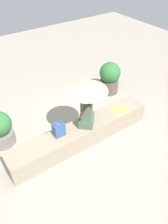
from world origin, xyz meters
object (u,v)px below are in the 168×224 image
(magazine, at_px, (120,110))
(planter_near, at_px, (110,77))
(planter_far, at_px, (0,129))
(parasol, at_px, (87,86))
(person_seated, at_px, (87,109))
(handbag_black, at_px, (59,129))

(magazine, relative_size, planter_near, 0.32)
(magazine, bearing_deg, planter_far, -13.94)
(parasol, height_order, planter_near, parasol)
(person_seated, relative_size, planter_near, 1.04)
(person_seated, distance_m, handbag_black, 0.67)
(planter_far, bearing_deg, parasol, 148.92)
(parasol, relative_size, planter_near, 1.17)
(planter_near, xyz_separation_m, planter_far, (3.09, 0.21, -0.07))
(person_seated, height_order, planter_near, person_seated)
(person_seated, xyz_separation_m, planter_near, (-1.58, -1.15, -0.36))
(parasol, relative_size, magazine, 3.63)
(person_seated, relative_size, handbag_black, 3.12)
(planter_near, bearing_deg, handbag_black, 26.28)
(planter_near, height_order, planter_far, planter_near)
(planter_far, bearing_deg, handbag_black, 135.53)
(handbag_black, distance_m, magazine, 1.50)
(person_seated, bearing_deg, planter_near, -144.04)
(person_seated, height_order, parasol, parasol)
(person_seated, distance_m, planter_far, 1.82)
(planter_near, bearing_deg, magazine, 59.44)
(handbag_black, xyz_separation_m, planter_far, (0.89, -0.87, -0.18))
(person_seated, xyz_separation_m, magazine, (-0.87, 0.06, -0.38))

